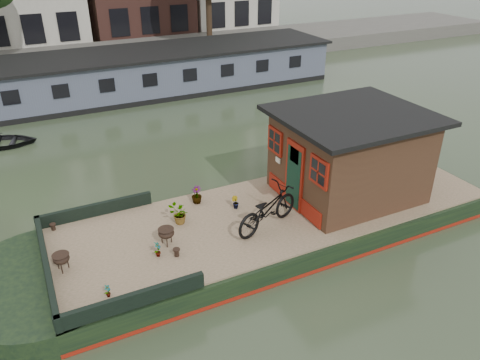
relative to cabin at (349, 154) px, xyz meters
name	(u,v)px	position (x,y,z in m)	size (l,w,h in m)	color
ground	(278,230)	(-2.19, 0.00, -1.88)	(120.00, 120.00, 0.00)	#323F28
houseboat_hull	(235,234)	(-3.52, 0.00, -1.60)	(14.01, 4.02, 0.60)	black
houseboat_deck	(279,211)	(-2.19, 0.00, -1.25)	(11.80, 3.80, 0.05)	#9D7B61
bow_bulwark	(86,255)	(-7.25, 0.00, -1.05)	(3.00, 4.00, 0.35)	black
cabin	(349,154)	(0.00, 0.00, 0.00)	(4.00, 3.50, 2.42)	black
bicycle	(267,209)	(-2.88, -0.56, -0.69)	(0.71, 2.05, 1.07)	black
potted_plant_a	(158,249)	(-5.74, -0.53, -1.03)	(0.21, 0.14, 0.40)	brown
potted_plant_b	(235,202)	(-3.21, 0.63, -1.05)	(0.19, 0.16, 0.35)	brown
potted_plant_c	(179,214)	(-4.82, 0.57, -0.96)	(0.49, 0.43, 0.55)	#A4402F
potted_plant_d	(197,195)	(-4.04, 1.36, -0.98)	(0.28, 0.28, 0.51)	brown
potted_plant_e	(108,291)	(-7.07, -1.39, -1.08)	(0.16, 0.11, 0.30)	#A65630
brazier_front	(167,237)	(-5.41, -0.15, -1.01)	(0.41, 0.41, 0.44)	black
brazier_rear	(62,262)	(-7.79, -0.07, -1.02)	(0.39, 0.39, 0.42)	black
bollard_port	(53,227)	(-7.79, 1.70, -1.14)	(0.15, 0.15, 0.18)	black
bollard_stbd	(177,252)	(-5.35, -0.70, -1.13)	(0.17, 0.17, 0.19)	black
far_houseboat	(139,74)	(-2.19, 14.00, -0.91)	(20.40, 4.40, 2.11)	#474F5F
quay	(112,58)	(-2.19, 20.50, -1.43)	(60.00, 6.00, 0.90)	#47443F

